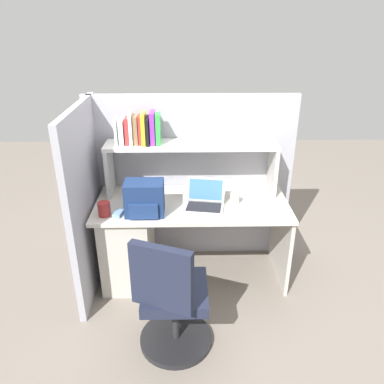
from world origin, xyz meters
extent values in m
plane|color=slate|center=(0.00, 0.00, 0.00)|extent=(8.00, 8.00, 0.00)
cube|color=beige|center=(0.00, 0.00, 0.71)|extent=(1.60, 0.70, 0.03)
cube|color=beige|center=(-0.55, 0.00, 0.35)|extent=(0.40, 0.64, 0.70)
cube|color=beige|center=(0.78, 0.00, 0.35)|extent=(0.03, 0.64, 0.70)
cube|color=#9E9EA8|center=(0.00, 0.38, 0.78)|extent=(1.84, 0.05, 1.55)
cube|color=#9E9EA8|center=(-0.85, -0.05, 0.78)|extent=(0.05, 1.06, 1.55)
cube|color=beige|center=(-0.70, 0.20, 0.94)|extent=(0.03, 0.28, 0.42)
cube|color=beige|center=(0.70, 0.20, 0.94)|extent=(0.03, 0.28, 0.42)
cube|color=silver|center=(0.00, 0.20, 1.17)|extent=(1.44, 0.28, 0.03)
cube|color=white|center=(-0.61, 0.19, 1.29)|extent=(0.02, 0.13, 0.21)
cube|color=white|center=(-0.57, 0.20, 1.28)|extent=(0.04, 0.16, 0.20)
cube|color=red|center=(-0.52, 0.20, 1.29)|extent=(0.03, 0.13, 0.22)
cube|color=white|center=(-0.49, 0.21, 1.31)|extent=(0.03, 0.17, 0.26)
cube|color=olive|center=(-0.45, 0.20, 1.30)|extent=(0.04, 0.13, 0.23)
cube|color=red|center=(-0.42, 0.21, 1.30)|extent=(0.02, 0.15, 0.23)
cube|color=yellow|center=(-0.39, 0.19, 1.31)|extent=(0.03, 0.18, 0.26)
cube|color=black|center=(-0.35, 0.19, 1.29)|extent=(0.02, 0.17, 0.22)
cube|color=purple|center=(-0.32, 0.21, 1.31)|extent=(0.04, 0.17, 0.26)
cube|color=green|center=(-0.27, 0.19, 1.31)|extent=(0.04, 0.13, 0.25)
cube|color=#B7BABF|center=(0.10, -0.11, 0.74)|extent=(0.34, 0.27, 0.02)
cube|color=black|center=(0.09, -0.12, 0.75)|extent=(0.30, 0.21, 0.00)
cube|color=#B7BABF|center=(0.11, 0.00, 0.85)|extent=(0.32, 0.12, 0.19)
cube|color=#3F72CC|center=(0.11, -0.01, 0.85)|extent=(0.28, 0.09, 0.16)
cube|color=navy|center=(-0.37, -0.18, 0.86)|extent=(0.30, 0.20, 0.27)
cube|color=navy|center=(-0.37, -0.28, 0.80)|extent=(0.22, 0.04, 0.12)
cube|color=#7299C6|center=(-0.58, -0.21, 0.75)|extent=(0.08, 0.11, 0.03)
cylinder|color=white|center=(0.35, -0.02, 0.77)|extent=(0.08, 0.08, 0.09)
cylinder|color=maroon|center=(-0.68, -0.21, 0.79)|extent=(0.10, 0.10, 0.11)
cylinder|color=black|center=(-0.13, -0.78, 0.02)|extent=(0.52, 0.52, 0.04)
cylinder|color=#262628|center=(-0.13, -0.78, 0.24)|extent=(0.05, 0.05, 0.41)
cube|color=#1E2338|center=(-0.13, -0.78, 0.45)|extent=(0.44, 0.44, 0.08)
cube|color=#1E2338|center=(-0.20, -0.97, 0.71)|extent=(0.39, 0.20, 0.44)
camera|label=1|loc=(-0.06, -2.81, 2.15)|focal=35.42mm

